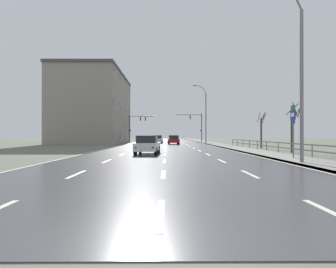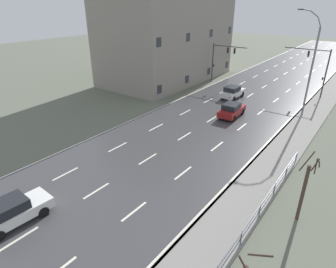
# 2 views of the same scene
# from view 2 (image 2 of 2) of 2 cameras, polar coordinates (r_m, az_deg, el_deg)

# --- Properties ---
(ground_plane) EXTENTS (160.00, 160.00, 0.12)m
(ground_plane) POSITION_cam_2_polar(r_m,az_deg,el_deg) (38.68, 14.65, 6.45)
(ground_plane) COLOR #5B6051
(road_asphalt_strip) EXTENTS (14.00, 120.00, 0.03)m
(road_asphalt_strip) POSITION_cam_2_polar(r_m,az_deg,el_deg) (49.60, 20.24, 9.86)
(road_asphalt_strip) COLOR #3D3D3F
(road_asphalt_strip) RESTS_ON ground
(sidewalk_right) EXTENTS (3.00, 120.00, 0.12)m
(sidewalk_right) POSITION_cam_2_polar(r_m,az_deg,el_deg) (47.99, 29.83, 7.66)
(sidewalk_right) COLOR gray
(sidewalk_right) RESTS_ON ground
(street_lamp_midground) EXTENTS (2.51, 0.24, 11.10)m
(street_lamp_midground) POSITION_cam_2_polar(r_m,az_deg,el_deg) (34.20, 26.56, 11.83)
(street_lamp_midground) COLOR slate
(street_lamp_midground) RESTS_ON ground
(traffic_signal_right) EXTENTS (5.69, 0.36, 6.33)m
(traffic_signal_right) POSITION_cam_2_polar(r_m,az_deg,el_deg) (42.61, 27.88, 12.03)
(traffic_signal_right) COLOR #38383A
(traffic_signal_right) RESTS_ON ground
(traffic_signal_left) EXTENTS (5.44, 0.36, 5.91)m
(traffic_signal_left) POSITION_cam_2_polar(r_m,az_deg,el_deg) (45.58, 10.54, 15.00)
(traffic_signal_left) COLOR #38383A
(traffic_signal_left) RESTS_ON ground
(car_near_left) EXTENTS (2.02, 4.19, 1.57)m
(car_near_left) POSITION_cam_2_polar(r_m,az_deg,el_deg) (19.22, -28.62, -13.39)
(car_near_left) COLOR silver
(car_near_left) RESTS_ON ground
(car_far_left) EXTENTS (1.96, 4.16, 1.57)m
(car_far_left) POSITION_cam_2_polar(r_m,az_deg,el_deg) (39.17, 12.79, 8.21)
(car_far_left) COLOR silver
(car_far_left) RESTS_ON ground
(car_mid_centre) EXTENTS (1.98, 4.17, 1.57)m
(car_mid_centre) POSITION_cam_2_polar(r_m,az_deg,el_deg) (32.52, 12.62, 4.75)
(car_mid_centre) COLOR maroon
(car_mid_centre) RESTS_ON ground
(brick_building) EXTENTS (11.89, 22.19, 14.19)m
(brick_building) POSITION_cam_2_polar(r_m,az_deg,el_deg) (47.24, 0.02, 19.44)
(brick_building) COLOR gray
(brick_building) RESTS_ON ground
(bare_tree_mid) EXTENTS (0.97, 0.94, 4.40)m
(bare_tree_mid) POSITION_cam_2_polar(r_m,az_deg,el_deg) (18.14, 25.60, -9.95)
(bare_tree_mid) COLOR #423328
(bare_tree_mid) RESTS_ON ground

